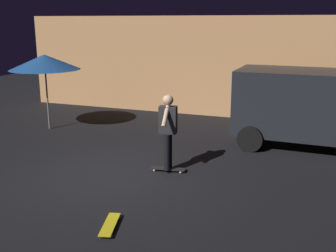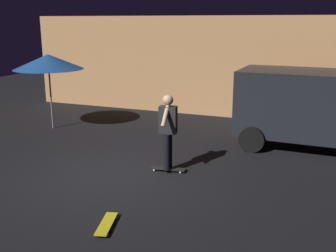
# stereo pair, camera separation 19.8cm
# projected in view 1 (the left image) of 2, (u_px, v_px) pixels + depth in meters

# --- Properties ---
(ground_plane) EXTENTS (28.00, 28.00, 0.00)m
(ground_plane) POSITION_uv_depth(u_px,v_px,m) (104.00, 178.00, 8.70)
(ground_plane) COLOR black
(low_building) EXTENTS (12.35, 3.91, 3.45)m
(low_building) POSITION_uv_depth(u_px,v_px,m) (198.00, 61.00, 16.05)
(low_building) COLOR tan
(low_building) RESTS_ON ground_plane
(parked_van) EXTENTS (4.66, 2.31, 2.03)m
(parked_van) POSITION_uv_depth(u_px,v_px,m) (327.00, 105.00, 10.45)
(parked_van) COLOR black
(parked_van) RESTS_ON ground_plane
(patio_umbrella) EXTENTS (2.10, 2.10, 2.30)m
(patio_umbrella) POSITION_uv_depth(u_px,v_px,m) (45.00, 62.00, 12.11)
(patio_umbrella) COLOR slate
(patio_umbrella) RESTS_ON ground_plane
(skateboard_ridden) EXTENTS (0.80, 0.31, 0.07)m
(skateboard_ridden) POSITION_uv_depth(u_px,v_px,m) (168.00, 169.00, 9.07)
(skateboard_ridden) COLOR black
(skateboard_ridden) RESTS_ON ground_plane
(skateboard_spare) EXTENTS (0.40, 0.81, 0.07)m
(skateboard_spare) POSITION_uv_depth(u_px,v_px,m) (110.00, 225.00, 6.59)
(skateboard_spare) COLOR gold
(skateboard_spare) RESTS_ON ground_plane
(skater) EXTENTS (0.41, 0.98, 1.67)m
(skater) POSITION_uv_depth(u_px,v_px,m) (168.00, 127.00, 8.82)
(skater) COLOR black
(skater) RESTS_ON skateboard_ridden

